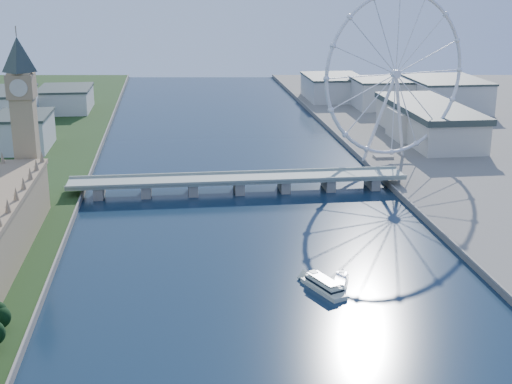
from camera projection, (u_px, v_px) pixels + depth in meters
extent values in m
cube|color=tan|center=(26.00, 140.00, 420.51)|extent=(13.00, 13.00, 80.00)
cube|color=#937A59|center=(21.00, 86.00, 411.22)|extent=(15.00, 15.00, 14.00)
pyramid|color=#2D3833|center=(16.00, 37.00, 403.10)|extent=(20.02, 20.02, 20.00)
cube|color=gray|center=(239.00, 179.00, 466.00)|extent=(220.00, 22.00, 2.00)
cube|color=gray|center=(99.00, 191.00, 457.12)|extent=(6.00, 20.00, 7.50)
cube|color=gray|center=(146.00, 189.00, 460.54)|extent=(6.00, 20.00, 7.50)
cube|color=gray|center=(193.00, 188.00, 463.96)|extent=(6.00, 20.00, 7.50)
cube|color=gray|center=(239.00, 186.00, 467.37)|extent=(6.00, 20.00, 7.50)
cube|color=gray|center=(284.00, 185.00, 470.79)|extent=(6.00, 20.00, 7.50)
cube|color=gray|center=(328.00, 183.00, 474.21)|extent=(6.00, 20.00, 7.50)
cube|color=gray|center=(372.00, 182.00, 477.62)|extent=(6.00, 20.00, 7.50)
torus|color=silver|center=(396.00, 74.00, 514.67)|extent=(113.60, 39.12, 118.60)
cylinder|color=silver|center=(396.00, 74.00, 514.67)|extent=(7.25, 6.61, 6.00)
cube|color=gray|center=(383.00, 157.00, 542.39)|extent=(14.00, 10.00, 2.00)
cube|color=beige|center=(24.00, 133.00, 569.12)|extent=(40.00, 60.00, 26.00)
cube|color=beige|center=(66.00, 100.00, 732.38)|extent=(50.00, 70.00, 22.00)
cube|color=beige|center=(383.00, 94.00, 750.09)|extent=(60.00, 60.00, 28.00)
cube|color=beige|center=(445.00, 95.00, 737.63)|extent=(70.00, 90.00, 30.00)
cube|color=beige|center=(333.00, 88.00, 803.13)|extent=(60.00, 80.00, 24.00)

